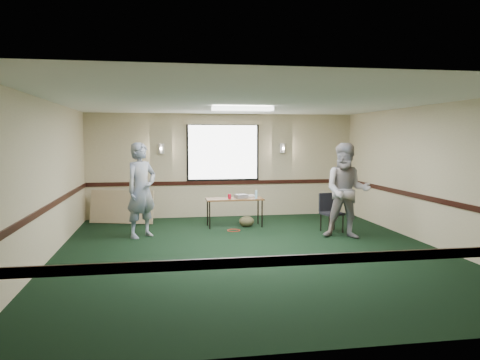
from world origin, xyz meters
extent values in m
plane|color=black|center=(0.00, 0.00, 0.00)|extent=(8.00, 8.00, 0.00)
plane|color=#C8B490|center=(0.00, 4.00, 1.35)|extent=(7.00, 0.00, 7.00)
plane|color=#C8B490|center=(0.00, -4.00, 1.35)|extent=(7.00, 0.00, 7.00)
plane|color=#C8B490|center=(-3.50, 0.00, 1.35)|extent=(0.00, 8.00, 8.00)
plane|color=#C8B490|center=(3.50, 0.00, 1.35)|extent=(0.00, 8.00, 8.00)
plane|color=white|center=(0.00, 0.00, 2.70)|extent=(8.00, 8.00, 0.00)
cube|color=black|center=(0.00, 3.98, 0.90)|extent=(7.00, 0.03, 0.10)
cube|color=black|center=(0.00, -3.98, 0.90)|extent=(7.00, 0.03, 0.10)
cube|color=black|center=(-3.48, 0.00, 0.90)|extent=(0.03, 8.00, 0.10)
cube|color=black|center=(3.48, 0.00, 0.90)|extent=(0.03, 8.00, 0.10)
cube|color=black|center=(0.00, 3.98, 1.70)|extent=(1.90, 0.01, 1.50)
cube|color=white|center=(0.00, 3.97, 1.70)|extent=(1.80, 0.02, 1.40)
cube|color=beige|center=(0.00, 3.97, 2.47)|extent=(2.05, 0.08, 0.10)
cylinder|color=silver|center=(-1.60, 3.94, 1.80)|extent=(0.16, 0.16, 0.25)
cylinder|color=silver|center=(1.60, 3.94, 1.80)|extent=(0.16, 0.16, 0.25)
cube|color=white|center=(0.00, 1.00, 2.64)|extent=(1.20, 0.32, 0.08)
cube|color=#5B341A|center=(0.08, 2.52, 0.65)|extent=(1.34, 0.55, 0.04)
cylinder|color=black|center=(-0.53, 2.30, 0.31)|extent=(0.03, 0.03, 0.63)
cylinder|color=black|center=(0.69, 2.32, 0.31)|extent=(0.03, 0.03, 0.63)
cylinder|color=black|center=(-0.54, 2.72, 0.31)|extent=(0.03, 0.03, 0.63)
cylinder|color=black|center=(0.68, 2.74, 0.31)|extent=(0.03, 0.03, 0.63)
cube|color=gray|center=(0.24, 2.54, 0.71)|extent=(0.32, 0.29, 0.09)
cube|color=silver|center=(0.48, 2.72, 0.69)|extent=(0.23, 0.21, 0.05)
cylinder|color=#B50C21|center=(-0.05, 2.45, 0.72)|extent=(0.07, 0.07, 0.11)
cylinder|color=#98D7F8|center=(0.56, 2.37, 0.76)|extent=(0.06, 0.06, 0.20)
ellipsoid|color=#4A442A|center=(0.35, 2.44, 0.13)|extent=(0.41, 0.35, 0.25)
torus|color=red|center=(-0.02, 2.02, 0.01)|extent=(0.37, 0.37, 0.01)
cube|color=tan|center=(-2.56, 3.40, 0.40)|extent=(1.57, 0.65, 0.80)
cube|color=black|center=(2.09, 1.53, 0.41)|extent=(0.48, 0.48, 0.05)
cube|color=black|center=(2.05, 1.73, 0.64)|extent=(0.41, 0.13, 0.41)
cylinder|color=black|center=(1.96, 1.33, 0.19)|extent=(0.03, 0.03, 0.38)
cylinder|color=black|center=(2.30, 1.40, 0.19)|extent=(0.03, 0.03, 0.38)
cylinder|color=black|center=(1.89, 1.67, 0.19)|extent=(0.03, 0.03, 0.38)
cylinder|color=black|center=(2.23, 1.74, 0.19)|extent=(0.03, 0.03, 0.38)
imported|color=#465C9A|center=(-2.01, 1.67, 0.99)|extent=(0.85, 0.83, 1.97)
imported|color=#758FB6|center=(2.15, 0.86, 0.98)|extent=(1.16, 1.04, 1.96)
camera|label=1|loc=(-1.60, -8.17, 2.04)|focal=35.00mm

